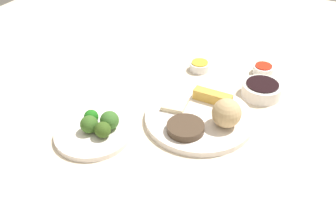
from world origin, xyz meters
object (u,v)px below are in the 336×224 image
object	(u,v)px
broccoli_plate	(94,133)
soy_sauce_bowl	(261,90)
sauce_ramekin_hot_mustard	(200,67)
sauce_ramekin_sweet_and_sour	(263,70)
main_plate	(199,117)

from	to	relation	value
broccoli_plate	soy_sauce_bowl	distance (m)	0.49
sauce_ramekin_hot_mustard	sauce_ramekin_sweet_and_sour	bearing A→B (deg)	-161.46
broccoli_plate	soy_sauce_bowl	bearing A→B (deg)	-134.01
broccoli_plate	sauce_ramekin_sweet_and_sour	size ratio (longest dim) A/B	3.03
sauce_ramekin_hot_mustard	broccoli_plate	bearing A→B (deg)	72.98
broccoli_plate	sauce_ramekin_sweet_and_sour	xyz separation A→B (m)	(-0.32, -0.48, 0.01)
broccoli_plate	soy_sauce_bowl	size ratio (longest dim) A/B	1.71
broccoli_plate	sauce_ramekin_hot_mustard	size ratio (longest dim) A/B	3.03
soy_sauce_bowl	main_plate	bearing A→B (deg)	56.16
broccoli_plate	sauce_ramekin_hot_mustard	distance (m)	0.43
main_plate	broccoli_plate	size ratio (longest dim) A/B	1.49
sauce_ramekin_hot_mustard	main_plate	bearing A→B (deg)	110.34
soy_sauce_bowl	sauce_ramekin_hot_mustard	distance (m)	0.22
main_plate	sauce_ramekin_sweet_and_sour	distance (m)	0.32
soy_sauce_bowl	sauce_ramekin_hot_mustard	xyz separation A→B (m)	(0.21, -0.06, -0.01)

